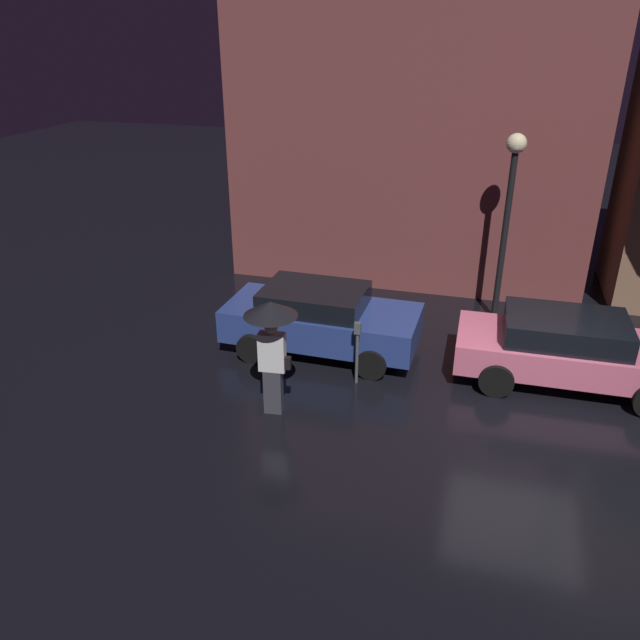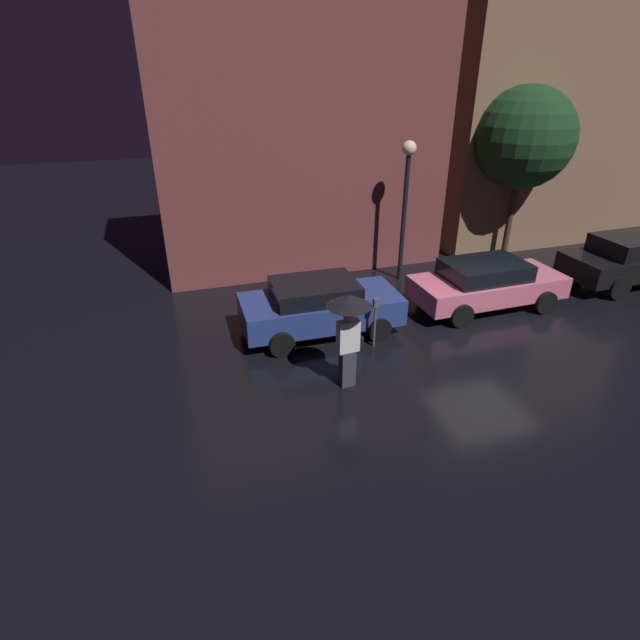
{
  "view_description": "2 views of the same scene",
  "coord_description": "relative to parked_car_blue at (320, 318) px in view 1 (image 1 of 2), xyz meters",
  "views": [
    {
      "loc": [
        -1.07,
        -9.77,
        6.18
      ],
      "look_at": [
        -3.8,
        0.01,
        1.36
      ],
      "focal_mm": 35.0,
      "sensor_mm": 36.0,
      "label": 1
    },
    {
      "loc": [
        -7.56,
        -9.29,
        6.11
      ],
      "look_at": [
        -4.57,
        0.1,
        1.02
      ],
      "focal_mm": 28.0,
      "sensor_mm": 36.0,
      "label": 2
    }
  ],
  "objects": [
    {
      "name": "building_facade_left",
      "position": [
        1.0,
        5.12,
        3.5
      ],
      "size": [
        8.93,
        3.0,
        8.47
      ],
      "color": "brown",
      "rests_on": "ground"
    },
    {
      "name": "ground_plane",
      "position": [
        4.18,
        -1.38,
        -0.73
      ],
      "size": [
        60.0,
        60.0,
        0.0
      ],
      "primitive_type": "plane",
      "color": "black"
    },
    {
      "name": "parking_meter",
      "position": [
        1.02,
        -1.11,
        0.06
      ],
      "size": [
        0.12,
        0.1,
        1.27
      ],
      "color": "#4C5154",
      "rests_on": "ground"
    },
    {
      "name": "street_lamp_near",
      "position": [
        3.47,
        2.56,
        2.18
      ],
      "size": [
        0.42,
        0.42,
        4.18
      ],
      "color": "black",
      "rests_on": "ground"
    },
    {
      "name": "pedestrian_with_umbrella",
      "position": [
        -0.16,
        -2.44,
        0.83
      ],
      "size": [
        0.91,
        0.91,
        2.11
      ],
      "rotation": [
        0.0,
        0.0,
        0.1
      ],
      "color": "#383842",
      "rests_on": "ground"
    },
    {
      "name": "parked_car_blue",
      "position": [
        0.0,
        0.0,
        0.0
      ],
      "size": [
        3.98,
        1.93,
        1.38
      ],
      "rotation": [
        0.0,
        0.0,
        -0.02
      ],
      "color": "navy",
      "rests_on": "ground"
    },
    {
      "name": "parked_car_pink",
      "position": [
        4.83,
        -0.0,
        -0.01
      ],
      "size": [
        4.22,
        1.91,
        1.34
      ],
      "rotation": [
        0.0,
        0.0,
        0.01
      ],
      "color": "#DB6684",
      "rests_on": "ground"
    }
  ]
}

